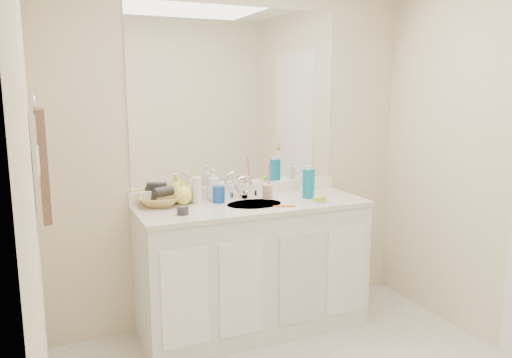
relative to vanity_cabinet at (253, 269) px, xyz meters
The scene contains 26 objects.
wall_back 0.82m from the vanity_cabinet, 90.00° to the left, with size 2.60×0.02×2.40m, color beige.
wall_left 1.83m from the vanity_cabinet, 141.75° to the right, with size 0.02×2.60×2.40m, color beige.
vanity_cabinet is the anchor object (origin of this frame).
countertop 0.44m from the vanity_cabinet, ahead, with size 1.52×0.57×0.03m, color silver.
backsplash 0.56m from the vanity_cabinet, 90.00° to the left, with size 1.52×0.03×0.08m, color white.
sink_basin 0.44m from the vanity_cabinet, 90.00° to the right, with size 0.37×0.37×0.02m, color beige.
faucet 0.53m from the vanity_cabinet, 90.00° to the left, with size 0.02×0.02×0.11m, color silver.
mirror 1.17m from the vanity_cabinet, 90.00° to the left, with size 1.48×0.01×1.20m, color white.
blue_mug 0.56m from the vanity_cabinet, 150.64° to the left, with size 0.08×0.08×0.11m, color #1744A4.
tan_cup 0.53m from the vanity_cabinet, 30.57° to the left, with size 0.07×0.07×0.10m, color #CCAB90.
toothbrush 0.63m from the vanity_cabinet, 28.93° to the left, with size 0.01×0.01×0.19m, color #FA419B.
mouthwash_bottle 0.69m from the vanity_cabinet, ahead, with size 0.08×0.08×0.20m, color #0C7894.
clear_pump_bottle 0.73m from the vanity_cabinet, 19.36° to the left, with size 0.06×0.06×0.16m, color white.
soap_dish 0.64m from the vanity_cabinet, 20.74° to the right, with size 0.09×0.07×0.01m, color silver.
green_soap 0.65m from the vanity_cabinet, 20.74° to the right, with size 0.07×0.05×0.03m, color #9DCD32.
orange_comb 0.51m from the vanity_cabinet, 49.60° to the right, with size 0.14×0.03×0.01m, color #FF521A.
dark_jar 0.70m from the vanity_cabinet, 168.56° to the right, with size 0.07×0.07×0.05m, color #2D2C32.
extra_white_bottle 0.65m from the vanity_cabinet, 160.65° to the left, with size 0.06×0.06×0.18m, color white.
soap_bottle_white 0.63m from the vanity_cabinet, 138.56° to the left, with size 0.08×0.08×0.21m, color white.
soap_bottle_cream 0.67m from the vanity_cabinet, 150.70° to the left, with size 0.08×0.08×0.17m, color #FCE7CE.
soap_bottle_yellow 0.71m from the vanity_cabinet, 157.99° to the left, with size 0.13×0.13×0.17m, color #F6F55F.
wicker_basket 0.77m from the vanity_cabinet, 163.11° to the left, with size 0.27×0.27×0.07m, color tan.
hair_dryer 0.80m from the vanity_cabinet, 162.54° to the left, with size 0.07×0.07×0.13m, color black.
towel_ring 1.71m from the vanity_cabinet, 168.86° to the right, with size 0.11×0.11×0.01m, color silver.
hand_towel 1.52m from the vanity_cabinet, 168.69° to the right, with size 0.04×0.32×0.55m, color #473226.
switch_plate 1.61m from the vanity_cabinet, 160.52° to the right, with size 0.01×0.09×0.13m, color white.
Camera 1 is at (-1.27, -1.90, 1.63)m, focal length 35.00 mm.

